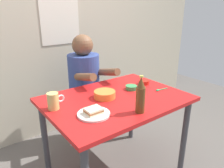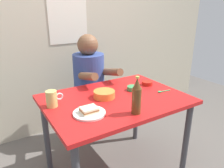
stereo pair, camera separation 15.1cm
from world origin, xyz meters
name	(u,v)px [view 1 (the left image)]	position (x,y,z in m)	size (l,w,h in m)	color
wall_back	(56,19)	(0.00, 1.05, 1.30)	(4.40, 0.09, 2.60)	#BCB299
dining_table	(116,108)	(0.00, 0.00, 0.65)	(1.10, 0.80, 0.74)	red
stool	(86,110)	(0.07, 0.63, 0.35)	(0.34, 0.34, 0.45)	#4C4C51
person_seated	(84,74)	(0.07, 0.62, 0.77)	(0.33, 0.56, 0.72)	#33478C
plate_orange	(94,114)	(-0.30, -0.14, 0.75)	(0.22, 0.22, 0.01)	silver
sandwich	(94,111)	(-0.30, -0.14, 0.77)	(0.11, 0.09, 0.04)	beige
beer_mug	(53,101)	(-0.47, 0.10, 0.80)	(0.13, 0.08, 0.12)	#D1BC66
beer_bottle	(141,96)	(-0.02, -0.30, 0.86)	(0.06, 0.06, 0.26)	#593819
soup_bowl_orange	(105,94)	(-0.07, 0.05, 0.77)	(0.17, 0.17, 0.05)	orange
dip_bowl_green	(131,87)	(0.22, 0.06, 0.76)	(0.10, 0.10, 0.03)	#388C4C
sambal_bowl_red	(144,82)	(0.41, 0.10, 0.76)	(0.10, 0.10, 0.03)	#B21E14
spoon	(160,90)	(0.40, -0.10, 0.75)	(0.13, 0.03, 0.01)	#26A559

